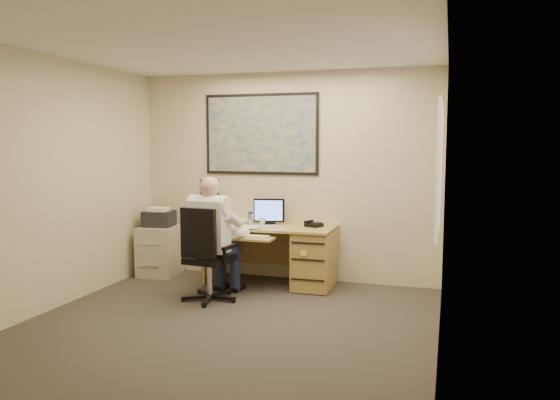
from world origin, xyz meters
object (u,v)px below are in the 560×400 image
(filing_cabinet, at_px, (160,246))
(desk, at_px, (297,251))
(office_chair, at_px, (208,274))
(person, at_px, (210,239))

(filing_cabinet, bearing_deg, desk, -6.54)
(filing_cabinet, xyz_separation_m, office_chair, (1.16, -0.96, -0.08))
(office_chair, height_order, person, person)
(person, bearing_deg, office_chair, -80.72)
(desk, xyz_separation_m, office_chair, (-0.77, -0.95, -0.12))
(filing_cabinet, bearing_deg, person, -43.65)
(person, bearing_deg, filing_cabinet, 148.37)
(filing_cabinet, relative_size, person, 0.66)
(filing_cabinet, xyz_separation_m, person, (1.16, -0.88, 0.31))
(desk, relative_size, person, 1.13)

